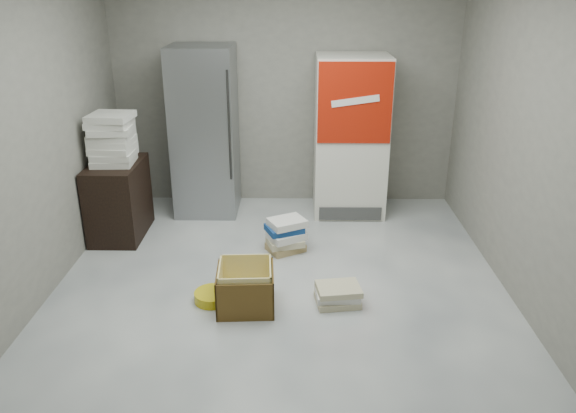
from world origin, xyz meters
The scene contains 10 objects.
ground centered at (0.00, 0.00, 0.00)m, with size 5.00×5.00×0.00m, color silver.
room_shell centered at (0.00, 0.00, 1.80)m, with size 4.04×5.04×2.82m.
steel_fridge centered at (-0.90, 2.13, 0.95)m, with size 0.70×0.72×1.90m.
coke_cooler centered at (0.75, 2.12, 0.90)m, with size 0.80×0.73×1.80m.
wood_shelf centered at (-1.73, 1.40, 0.40)m, with size 0.50×0.80×0.80m, color black.
supply_box_stack centered at (-1.72, 1.40, 1.06)m, with size 0.44×0.44×0.52m.
phonebook_stack_main centered at (0.04, 1.02, 0.17)m, with size 0.45×0.43×0.35m.
phonebook_stack_side centered at (0.49, 0.04, 0.08)m, with size 0.40×0.34×0.16m.
cardboard_box centered at (-0.28, -0.02, 0.16)m, with size 0.49×0.49×0.38m.
bucket_lid centered at (-0.57, 0.06, 0.04)m, with size 0.32×0.32×0.08m, color gold.
Camera 1 is at (0.14, -4.07, 2.54)m, focal length 35.00 mm.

